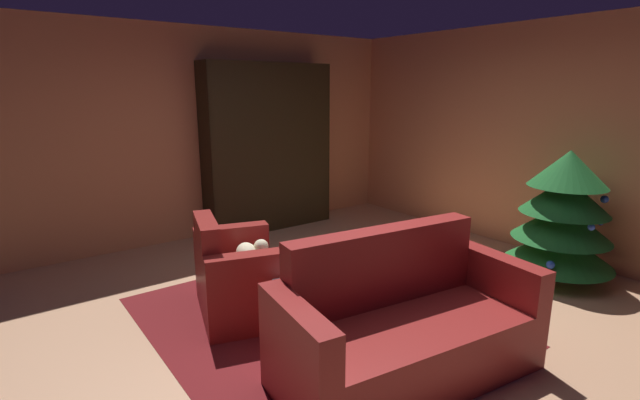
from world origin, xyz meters
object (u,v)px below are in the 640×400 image
(bookshelf_unit, at_px, (276,150))
(book_stack_on_table, at_px, (322,266))
(couch_red, at_px, (403,329))
(bottle_on_table, at_px, (333,268))
(armchair_red, at_px, (238,278))
(coffee_table, at_px, (315,279))
(decorated_tree, at_px, (563,216))

(bookshelf_unit, bearing_deg, book_stack_on_table, -24.38)
(couch_red, relative_size, book_stack_on_table, 8.76)
(bottle_on_table, bearing_deg, couch_red, 7.55)
(armchair_red, relative_size, couch_red, 0.58)
(armchair_red, xyz_separation_m, coffee_table, (0.63, 0.38, 0.11))
(armchair_red, distance_m, couch_red, 1.56)
(couch_red, xyz_separation_m, bottle_on_table, (-0.66, -0.09, 0.25))
(bookshelf_unit, height_order, decorated_tree, bookshelf_unit)
(bookshelf_unit, xyz_separation_m, book_stack_on_table, (2.72, -1.23, -0.54))
(bookshelf_unit, bearing_deg, coffee_table, -25.45)
(bookshelf_unit, height_order, armchair_red, bookshelf_unit)
(couch_red, distance_m, coffee_table, 0.87)
(couch_red, xyz_separation_m, book_stack_on_table, (-0.81, -0.08, 0.22))
(couch_red, distance_m, bottle_on_table, 0.71)
(armchair_red, relative_size, book_stack_on_table, 5.09)
(couch_red, height_order, coffee_table, couch_red)
(bottle_on_table, distance_m, decorated_tree, 2.62)
(bookshelf_unit, distance_m, couch_red, 3.79)
(armchair_red, height_order, decorated_tree, decorated_tree)
(decorated_tree, bearing_deg, book_stack_on_table, -103.64)
(bookshelf_unit, xyz_separation_m, couch_red, (3.53, -1.15, -0.76))
(bookshelf_unit, relative_size, decorated_tree, 1.69)
(armchair_red, xyz_separation_m, book_stack_on_table, (0.67, 0.42, 0.23))
(bookshelf_unit, bearing_deg, bottle_on_table, -23.32)
(bookshelf_unit, relative_size, bottle_on_table, 9.08)
(couch_red, bearing_deg, book_stack_on_table, -174.10)
(couch_red, relative_size, decorated_tree, 1.43)
(coffee_table, bearing_deg, bookshelf_unit, 154.55)
(coffee_table, bearing_deg, couch_red, 8.39)
(bookshelf_unit, relative_size, armchair_red, 2.03)
(armchair_red, height_order, couch_red, couch_red)
(book_stack_on_table, distance_m, decorated_tree, 2.65)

